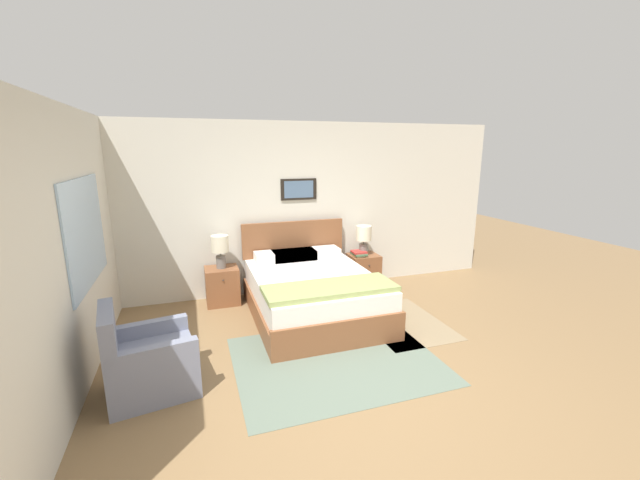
{
  "coord_description": "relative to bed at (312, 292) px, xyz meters",
  "views": [
    {
      "loc": [
        -1.37,
        -2.96,
        2.2
      ],
      "look_at": [
        0.14,
        1.56,
        1.09
      ],
      "focal_mm": 22.0,
      "sensor_mm": 36.0,
      "label": 1
    }
  ],
  "objects": [
    {
      "name": "ground_plane",
      "position": [
        -0.11,
        -1.78,
        -0.33
      ],
      "size": [
        16.0,
        16.0,
        0.0
      ],
      "primitive_type": "plane",
      "color": "olive"
    },
    {
      "name": "wall_back",
      "position": [
        -0.11,
        1.08,
        0.98
      ],
      "size": [
        7.18,
        0.09,
        2.6
      ],
      "color": "beige",
      "rests_on": "ground_plane"
    },
    {
      "name": "wall_left",
      "position": [
        -2.53,
        -0.36,
        0.98
      ],
      "size": [
        0.08,
        5.23,
        2.6
      ],
      "color": "beige",
      "rests_on": "ground_plane"
    },
    {
      "name": "area_rug_main",
      "position": [
        -0.12,
        -1.21,
        -0.32
      ],
      "size": [
        2.11,
        1.69,
        0.01
      ],
      "color": "slate",
      "rests_on": "ground_plane"
    },
    {
      "name": "area_rug_bedside",
      "position": [
        1.03,
        -0.61,
        -0.32
      ],
      "size": [
        0.97,
        1.38,
        0.01
      ],
      "color": "#897556",
      "rests_on": "ground_plane"
    },
    {
      "name": "bed",
      "position": [
        0.0,
        0.0,
        0.0
      ],
      "size": [
        1.58,
        2.07,
        1.12
      ],
      "color": "brown",
      "rests_on": "ground_plane"
    },
    {
      "name": "armchair",
      "position": [
        -1.96,
        -1.18,
        -0.03
      ],
      "size": [
        0.85,
        0.76,
        0.86
      ],
      "rotation": [
        0.0,
        0.0,
        -1.41
      ],
      "color": "gray",
      "rests_on": "ground_plane"
    },
    {
      "name": "nightstand_near_window",
      "position": [
        -1.12,
        0.8,
        -0.06
      ],
      "size": [
        0.47,
        0.43,
        0.54
      ],
      "color": "brown",
      "rests_on": "ground_plane"
    },
    {
      "name": "nightstand_by_door",
      "position": [
        1.12,
        0.8,
        -0.06
      ],
      "size": [
        0.47,
        0.43,
        0.54
      ],
      "color": "brown",
      "rests_on": "ground_plane"
    },
    {
      "name": "table_lamp_near_window",
      "position": [
        -1.12,
        0.8,
        0.52
      ],
      "size": [
        0.24,
        0.24,
        0.48
      ],
      "color": "slate",
      "rests_on": "nightstand_near_window"
    },
    {
      "name": "table_lamp_by_door",
      "position": [
        1.11,
        0.8,
        0.52
      ],
      "size": [
        0.24,
        0.24,
        0.48
      ],
      "color": "slate",
      "rests_on": "nightstand_by_door"
    },
    {
      "name": "book_thick_bottom",
      "position": [
        1.01,
        0.76,
        0.22
      ],
      "size": [
        0.19,
        0.23,
        0.02
      ],
      "rotation": [
        0.0,
        0.0,
        0.11
      ],
      "color": "beige",
      "rests_on": "nightstand_by_door"
    },
    {
      "name": "book_hardcover_middle",
      "position": [
        1.01,
        0.76,
        0.25
      ],
      "size": [
        0.2,
        0.26,
        0.03
      ],
      "rotation": [
        0.0,
        0.0,
        0.02
      ],
      "color": "#4C7551",
      "rests_on": "book_thick_bottom"
    },
    {
      "name": "book_novel_upper",
      "position": [
        1.01,
        0.76,
        0.28
      ],
      "size": [
        0.22,
        0.22,
        0.03
      ],
      "rotation": [
        0.0,
        0.0,
        -0.03
      ],
      "color": "#B7332D",
      "rests_on": "book_hardcover_middle"
    }
  ]
}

